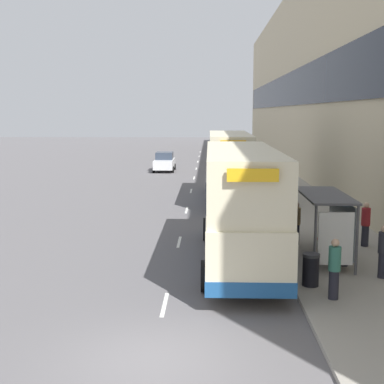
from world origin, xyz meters
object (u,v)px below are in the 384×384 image
(pedestrian_1, at_px, (383,251))
(pedestrian_3, at_px, (345,241))
(bus_shelter, at_px, (331,215))
(pedestrian_4, at_px, (366,224))
(car_0, at_px, (164,162))
(pedestrian_2, at_px, (334,268))
(double_decker_bus_near, at_px, (241,203))
(litter_bin, at_px, (311,269))
(pedestrian_at_shelter, at_px, (296,223))
(double_decker_bus_ahead, at_px, (229,165))

(pedestrian_1, relative_size, pedestrian_3, 0.98)
(bus_shelter, relative_size, pedestrian_4, 2.29)
(car_0, height_order, pedestrian_2, pedestrian_2)
(double_decker_bus_near, distance_m, pedestrian_1, 5.23)
(car_0, xyz_separation_m, pedestrian_1, (10.12, -33.70, 0.16))
(pedestrian_4, distance_m, litter_bin, 6.11)
(pedestrian_at_shelter, bearing_deg, pedestrian_1, -64.36)
(pedestrian_4, bearing_deg, bus_shelter, -130.13)
(double_decker_bus_ahead, distance_m, pedestrian_at_shelter, 12.55)
(pedestrian_2, relative_size, pedestrian_3, 1.00)
(pedestrian_4, bearing_deg, double_decker_bus_near, -157.51)
(pedestrian_4, bearing_deg, litter_bin, -121.66)
(bus_shelter, distance_m, double_decker_bus_near, 3.33)
(double_decker_bus_ahead, bearing_deg, pedestrian_at_shelter, -79.13)
(pedestrian_2, relative_size, pedestrian_4, 0.99)
(car_0, xyz_separation_m, pedestrian_3, (9.19, -32.32, 0.18))
(bus_shelter, bearing_deg, pedestrian_2, -100.77)
(pedestrian_2, height_order, pedestrian_4, pedestrian_4)
(pedestrian_4, relative_size, litter_bin, 1.75)
(bus_shelter, height_order, pedestrian_at_shelter, bus_shelter)
(car_0, relative_size, pedestrian_3, 2.39)
(pedestrian_1, bearing_deg, litter_bin, -160.55)
(pedestrian_at_shelter, bearing_deg, pedestrian_4, -4.48)
(double_decker_bus_near, relative_size, pedestrian_at_shelter, 5.89)
(car_0, height_order, pedestrian_3, pedestrian_3)
(pedestrian_1, relative_size, pedestrian_2, 0.98)
(bus_shelter, distance_m, litter_bin, 3.32)
(pedestrian_2, relative_size, litter_bin, 1.74)
(bus_shelter, bearing_deg, car_0, 105.46)
(double_decker_bus_near, bearing_deg, pedestrian_3, -10.96)
(double_decker_bus_ahead, height_order, pedestrian_4, double_decker_bus_ahead)
(bus_shelter, distance_m, double_decker_bus_ahead, 15.17)
(pedestrian_at_shelter, relative_size, pedestrian_3, 0.98)
(double_decker_bus_near, bearing_deg, double_decker_bus_ahead, 89.56)
(bus_shelter, xyz_separation_m, double_decker_bus_near, (-3.30, 0.16, 0.41))
(pedestrian_2, bearing_deg, double_decker_bus_ahead, 97.28)
(pedestrian_1, bearing_deg, car_0, 106.71)
(pedestrian_1, xyz_separation_m, pedestrian_4, (0.64, 4.29, 0.03))
(double_decker_bus_ahead, relative_size, pedestrian_at_shelter, 5.90)
(bus_shelter, relative_size, pedestrian_1, 2.36)
(pedestrian_1, distance_m, litter_bin, 2.74)
(car_0, relative_size, litter_bin, 4.15)
(pedestrian_3, bearing_deg, pedestrian_at_shelter, 111.66)
(double_decker_bus_ahead, distance_m, pedestrian_2, 19.08)
(double_decker_bus_near, relative_size, double_decker_bus_ahead, 1.00)
(pedestrian_1, relative_size, litter_bin, 1.70)
(pedestrian_2, bearing_deg, pedestrian_4, 66.77)
(pedestrian_at_shelter, height_order, litter_bin, pedestrian_at_shelter)
(double_decker_bus_near, distance_m, car_0, 32.10)
(double_decker_bus_near, xyz_separation_m, double_decker_bus_ahead, (0.11, 14.67, 0.00))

